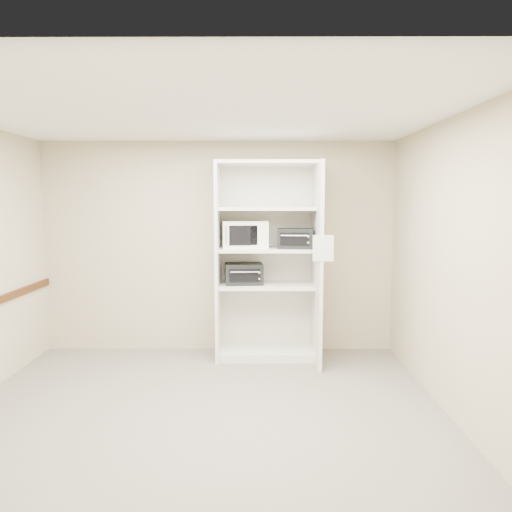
{
  "coord_description": "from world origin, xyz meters",
  "views": [
    {
      "loc": [
        0.52,
        -4.4,
        1.94
      ],
      "look_at": [
        0.49,
        1.29,
        1.31
      ],
      "focal_mm": 35.0,
      "sensor_mm": 36.0,
      "label": 1
    }
  ],
  "objects_px": {
    "microwave": "(245,234)",
    "toaster_oven_lower": "(244,274)",
    "shelving_unit": "(270,267)",
    "toaster_oven_upper": "(295,238)"
  },
  "relations": [
    {
      "from": "toaster_oven_lower",
      "to": "toaster_oven_upper",
      "type": "bearing_deg",
      "value": -11.36
    },
    {
      "from": "shelving_unit",
      "to": "toaster_oven_upper",
      "type": "bearing_deg",
      "value": -11.82
    },
    {
      "from": "shelving_unit",
      "to": "toaster_oven_lower",
      "type": "height_order",
      "value": "shelving_unit"
    },
    {
      "from": "shelving_unit",
      "to": "toaster_oven_upper",
      "type": "relative_size",
      "value": 5.75
    },
    {
      "from": "toaster_oven_upper",
      "to": "toaster_oven_lower",
      "type": "xyz_separation_m",
      "value": [
        -0.63,
        0.07,
        -0.44
      ]
    },
    {
      "from": "toaster_oven_lower",
      "to": "microwave",
      "type": "bearing_deg",
      "value": 73.01
    },
    {
      "from": "shelving_unit",
      "to": "microwave",
      "type": "bearing_deg",
      "value": 171.72
    },
    {
      "from": "microwave",
      "to": "shelving_unit",
      "type": "bearing_deg",
      "value": -14.61
    },
    {
      "from": "shelving_unit",
      "to": "microwave",
      "type": "relative_size",
      "value": 4.41
    },
    {
      "from": "microwave",
      "to": "toaster_oven_lower",
      "type": "xyz_separation_m",
      "value": [
        -0.01,
        -0.04,
        -0.49
      ]
    }
  ]
}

